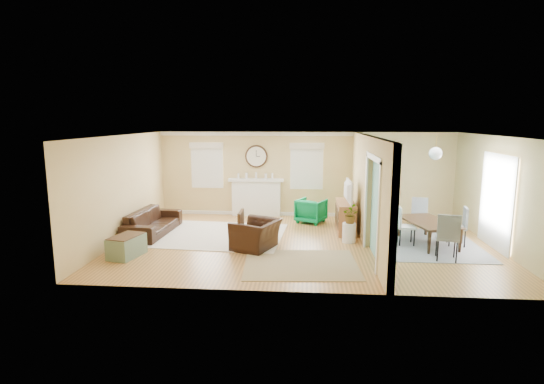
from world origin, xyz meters
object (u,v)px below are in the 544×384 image
at_px(dining_table, 429,232).
at_px(credenza, 345,217).
at_px(sofa, 153,222).
at_px(green_chair, 311,211).
at_px(eames_chair, 256,235).

bearing_deg(dining_table, credenza, 47.56).
distance_m(sofa, green_chair, 4.45).
height_order(sofa, dining_table, sofa).
bearing_deg(green_chair, eames_chair, 89.11).
height_order(sofa, eames_chair, eames_chair).
bearing_deg(sofa, green_chair, -66.55).
relative_size(eames_chair, dining_table, 0.63).
distance_m(credenza, dining_table, 2.18).
height_order(eames_chair, credenza, credenza).
bearing_deg(eames_chair, dining_table, 121.93).
bearing_deg(green_chair, credenza, 159.65).
xyz_separation_m(credenza, dining_table, (1.91, -1.05, -0.11)).
distance_m(eames_chair, credenza, 2.82).
relative_size(sofa, credenza, 1.61).
bearing_deg(sofa, dining_table, -90.55).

